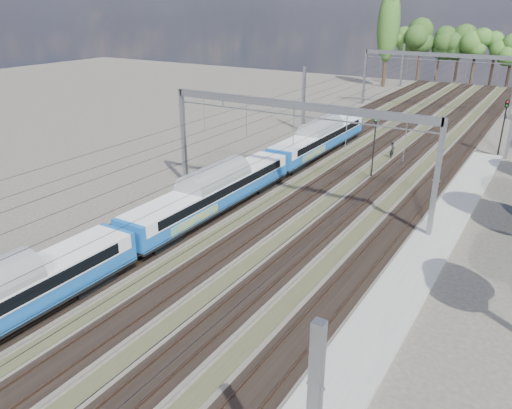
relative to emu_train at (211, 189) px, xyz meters
The scene contains 9 objects.
track_bed 20.88m from the emu_train, 77.48° to the left, with size 21.00×130.00×0.34m.
platform 17.32m from the emu_train, 16.04° to the right, with size 3.00×70.00×0.30m, color gray.
catenary 28.63m from the emu_train, 80.19° to the left, with size 25.65×130.00×9.00m.
tree_belt 68.86m from the emu_train, 79.63° to the left, with size 40.00×98.76×11.99m.
poplar 74.54m from the emu_train, 97.77° to the left, with size 4.40×4.40×19.04m.
emu_train is the anchor object (origin of this frame).
worker 25.05m from the emu_train, 72.86° to the left, with size 0.71×0.46×1.94m, color black.
signal_near 18.11m from the emu_train, 64.86° to the left, with size 0.41×0.38×6.36m.
signal_far 35.66m from the emu_train, 60.78° to the left, with size 0.43×0.40×6.33m.
Camera 1 is at (18.12, -5.18, 16.26)m, focal length 35.00 mm.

